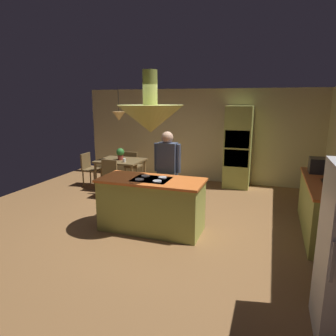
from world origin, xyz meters
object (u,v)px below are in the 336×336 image
canister_sugar (331,182)px  chair_at_corner (89,167)px  canister_tea (329,180)px  microwave_on_counter (323,166)px  oven_tower (238,147)px  canister_flour (334,185)px  chair_by_back_wall (132,164)px  chair_facing_island (107,176)px  cup_on_table (124,160)px  kitchen_island (151,204)px  potted_plant_on_table (120,153)px  person_at_island (167,169)px  dining_table (121,164)px

canister_sugar → chair_at_corner: bearing=163.2°
canister_tea → microwave_on_counter: microwave_on_counter is taller
oven_tower → canister_flour: 3.45m
chair_by_back_wall → canister_tea: (4.54, -2.15, 0.50)m
chair_facing_island → microwave_on_counter: size_ratio=1.89×
oven_tower → canister_sugar: oven_tower is taller
microwave_on_counter → canister_sugar: bearing=-90.0°
cup_on_table → canister_sugar: 4.55m
kitchen_island → potted_plant_on_table: bearing=128.9°
potted_plant_on_table → cup_on_table: bearing=-46.4°
person_at_island → canister_tea: size_ratio=10.98×
canister_flour → chair_by_back_wall: bearing=151.1°
person_at_island → canister_flour: bearing=-8.5°
chair_facing_island → chair_at_corner: same height
oven_tower → dining_table: size_ratio=1.87×
chair_facing_island → chair_by_back_wall: bearing=90.0°
canister_sugar → microwave_on_counter: bearing=90.0°
potted_plant_on_table → kitchen_island: bearing=-51.1°
canister_sugar → microwave_on_counter: microwave_on_counter is taller
chair_facing_island → cup_on_table: 0.58m
kitchen_island → chair_by_back_wall: size_ratio=2.10×
canister_sugar → chair_facing_island: bearing=167.8°
chair_by_back_wall → person_at_island: bearing=130.0°
cup_on_table → oven_tower: bearing=28.0°
dining_table → canister_flour: 4.91m
chair_facing_island → cup_on_table: bearing=63.4°
potted_plant_on_table → canister_sugar: size_ratio=1.77×
dining_table → oven_tower: bearing=22.2°
chair_facing_island → cup_on_table: chair_facing_island is taller
dining_table → chair_by_back_wall: chair_by_back_wall is taller
canister_tea → cup_on_table: bearing=163.8°
kitchen_island → chair_facing_island: 2.22m
canister_sugar → canister_tea: 0.18m
canister_flour → cup_on_table: bearing=159.5°
potted_plant_on_table → microwave_on_counter: bearing=-8.4°
chair_at_corner → cup_on_table: size_ratio=9.67×
kitchen_island → potted_plant_on_table: 2.75m
chair_at_corner → canister_tea: (5.48, -1.48, 0.50)m
kitchen_island → chair_by_back_wall: bearing=121.5°
chair_at_corner → canister_tea: bearing=-105.1°
chair_at_corner → canister_tea: canister_tea is taller
chair_by_back_wall → canister_tea: 5.05m
chair_facing_island → cup_on_table: size_ratio=9.67×
kitchen_island → chair_facing_island: size_ratio=2.10×
oven_tower → canister_flour: (1.74, -2.98, -0.04)m
dining_table → chair_by_back_wall: size_ratio=1.29×
chair_at_corner → canister_tea: size_ratio=5.69×
oven_tower → potted_plant_on_table: oven_tower is taller
dining_table → canister_tea: canister_tea is taller
dining_table → person_at_island: person_at_island is taller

